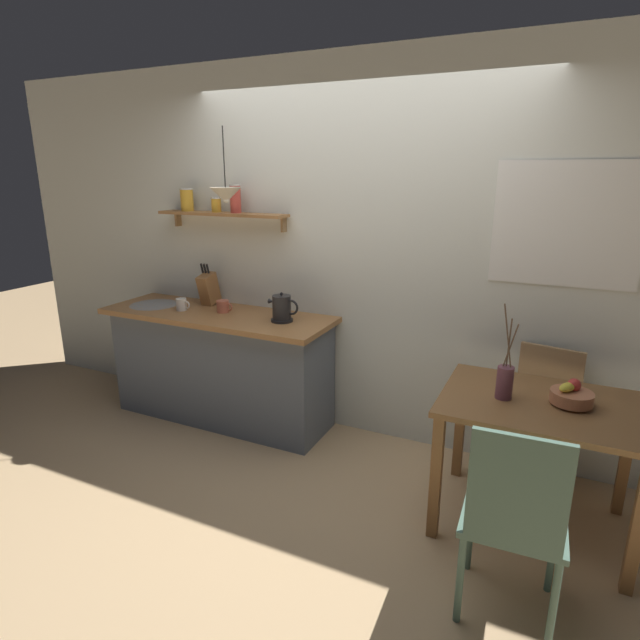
{
  "coord_description": "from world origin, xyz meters",
  "views": [
    {
      "loc": [
        1.36,
        -2.8,
        1.93
      ],
      "look_at": [
        -0.1,
        0.25,
        0.95
      ],
      "focal_mm": 29.03,
      "sensor_mm": 36.0,
      "label": 1
    }
  ],
  "objects_px": {
    "fruit_bowl": "(571,396)",
    "coffee_mug_by_sink": "(182,304)",
    "twig_vase": "(505,381)",
    "knife_block": "(209,288)",
    "electric_kettle": "(282,309)",
    "coffee_mug_spare": "(223,306)",
    "dining_chair_near": "(514,516)",
    "dining_chair_far": "(541,410)",
    "pendant_lamp": "(226,195)",
    "dining_table": "(540,422)"
  },
  "relations": [
    {
      "from": "dining_chair_near",
      "to": "fruit_bowl",
      "type": "height_order",
      "value": "dining_chair_near"
    },
    {
      "from": "twig_vase",
      "to": "dining_table",
      "type": "bearing_deg",
      "value": 11.57
    },
    {
      "from": "dining_chair_far",
      "to": "knife_block",
      "type": "distance_m",
      "value": 2.59
    },
    {
      "from": "electric_kettle",
      "to": "coffee_mug_spare",
      "type": "height_order",
      "value": "electric_kettle"
    },
    {
      "from": "dining_chair_far",
      "to": "twig_vase",
      "type": "xyz_separation_m",
      "value": [
        -0.19,
        -0.49,
        0.35
      ]
    },
    {
      "from": "knife_block",
      "to": "pendant_lamp",
      "type": "xyz_separation_m",
      "value": [
        0.41,
        -0.28,
        0.75
      ]
    },
    {
      "from": "coffee_mug_spare",
      "to": "dining_table",
      "type": "bearing_deg",
      "value": -9.1
    },
    {
      "from": "electric_kettle",
      "to": "knife_block",
      "type": "xyz_separation_m",
      "value": [
        -0.77,
        0.16,
        0.04
      ]
    },
    {
      "from": "dining_table",
      "to": "knife_block",
      "type": "xyz_separation_m",
      "value": [
        -2.54,
        0.5,
        0.39
      ]
    },
    {
      "from": "knife_block",
      "to": "coffee_mug_by_sink",
      "type": "relative_size",
      "value": 2.82
    },
    {
      "from": "coffee_mug_spare",
      "to": "electric_kettle",
      "type": "bearing_deg",
      "value": -2.88
    },
    {
      "from": "dining_table",
      "to": "dining_chair_near",
      "type": "xyz_separation_m",
      "value": [
        -0.05,
        -0.74,
        -0.1
      ]
    },
    {
      "from": "coffee_mug_by_sink",
      "to": "pendant_lamp",
      "type": "xyz_separation_m",
      "value": [
        0.5,
        -0.05,
        0.84
      ]
    },
    {
      "from": "coffee_mug_spare",
      "to": "pendant_lamp",
      "type": "height_order",
      "value": "pendant_lamp"
    },
    {
      "from": "dining_table",
      "to": "pendant_lamp",
      "type": "distance_m",
      "value": 2.42
    },
    {
      "from": "dining_table",
      "to": "coffee_mug_spare",
      "type": "relative_size",
      "value": 7.65
    },
    {
      "from": "dining_chair_near",
      "to": "electric_kettle",
      "type": "relative_size",
      "value": 4.03
    },
    {
      "from": "pendant_lamp",
      "to": "dining_table",
      "type": "bearing_deg",
      "value": -6.0
    },
    {
      "from": "coffee_mug_spare",
      "to": "pendant_lamp",
      "type": "bearing_deg",
      "value": -39.3
    },
    {
      "from": "electric_kettle",
      "to": "knife_block",
      "type": "bearing_deg",
      "value": 168.02
    },
    {
      "from": "electric_kettle",
      "to": "pendant_lamp",
      "type": "height_order",
      "value": "pendant_lamp"
    },
    {
      "from": "dining_chair_far",
      "to": "fruit_bowl",
      "type": "distance_m",
      "value": 0.54
    },
    {
      "from": "electric_kettle",
      "to": "dining_chair_far",
      "type": "bearing_deg",
      "value": 3.52
    },
    {
      "from": "dining_chair_far",
      "to": "knife_block",
      "type": "xyz_separation_m",
      "value": [
        -2.53,
        0.05,
        0.52
      ]
    },
    {
      "from": "dining_chair_far",
      "to": "electric_kettle",
      "type": "relative_size",
      "value": 3.69
    },
    {
      "from": "twig_vase",
      "to": "knife_block",
      "type": "xyz_separation_m",
      "value": [
        -2.34,
        0.54,
        0.17
      ]
    },
    {
      "from": "dining_chair_near",
      "to": "dining_chair_far",
      "type": "relative_size",
      "value": 1.09
    },
    {
      "from": "dining_chair_near",
      "to": "pendant_lamp",
      "type": "xyz_separation_m",
      "value": [
        -2.08,
        0.97,
        1.23
      ]
    },
    {
      "from": "fruit_bowl",
      "to": "knife_block",
      "type": "bearing_deg",
      "value": 169.8
    },
    {
      "from": "fruit_bowl",
      "to": "electric_kettle",
      "type": "relative_size",
      "value": 0.89
    },
    {
      "from": "twig_vase",
      "to": "knife_block",
      "type": "distance_m",
      "value": 2.41
    },
    {
      "from": "dining_table",
      "to": "dining_chair_near",
      "type": "height_order",
      "value": "dining_chair_near"
    },
    {
      "from": "dining_chair_far",
      "to": "electric_kettle",
      "type": "xyz_separation_m",
      "value": [
        -1.77,
        -0.11,
        0.47
      ]
    },
    {
      "from": "dining_table",
      "to": "twig_vase",
      "type": "relative_size",
      "value": 1.98
    },
    {
      "from": "fruit_bowl",
      "to": "coffee_mug_by_sink",
      "type": "xyz_separation_m",
      "value": [
        -2.76,
        0.25,
        0.13
      ]
    },
    {
      "from": "twig_vase",
      "to": "pendant_lamp",
      "type": "bearing_deg",
      "value": 172.23
    },
    {
      "from": "twig_vase",
      "to": "coffee_mug_by_sink",
      "type": "distance_m",
      "value": 2.45
    },
    {
      "from": "twig_vase",
      "to": "electric_kettle",
      "type": "bearing_deg",
      "value": 166.37
    },
    {
      "from": "coffee_mug_spare",
      "to": "dining_chair_near",
      "type": "bearing_deg",
      "value": -26.27
    },
    {
      "from": "fruit_bowl",
      "to": "coffee_mug_by_sink",
      "type": "distance_m",
      "value": 2.77
    },
    {
      "from": "electric_kettle",
      "to": "pendant_lamp",
      "type": "bearing_deg",
      "value": -161.56
    },
    {
      "from": "dining_table",
      "to": "knife_block",
      "type": "bearing_deg",
      "value": 168.75
    },
    {
      "from": "coffee_mug_by_sink",
      "to": "pendant_lamp",
      "type": "bearing_deg",
      "value": -5.64
    },
    {
      "from": "dining_table",
      "to": "fruit_bowl",
      "type": "height_order",
      "value": "fruit_bowl"
    },
    {
      "from": "dining_chair_near",
      "to": "fruit_bowl",
      "type": "bearing_deg",
      "value": 76.87
    },
    {
      "from": "fruit_bowl",
      "to": "knife_block",
      "type": "distance_m",
      "value": 2.72
    },
    {
      "from": "dining_chair_far",
      "to": "pendant_lamp",
      "type": "relative_size",
      "value": 1.77
    },
    {
      "from": "dining_chair_near",
      "to": "coffee_mug_by_sink",
      "type": "height_order",
      "value": "coffee_mug_by_sink"
    },
    {
      "from": "twig_vase",
      "to": "coffee_mug_spare",
      "type": "height_order",
      "value": "twig_vase"
    },
    {
      "from": "fruit_bowl",
      "to": "pendant_lamp",
      "type": "height_order",
      "value": "pendant_lamp"
    }
  ]
}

